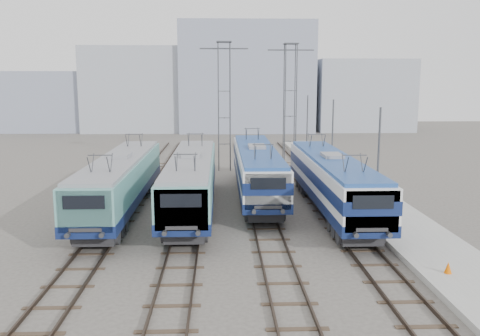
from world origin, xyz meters
name	(u,v)px	position (x,y,z in m)	size (l,w,h in m)	color
ground	(228,240)	(0.00, 0.00, 0.00)	(160.00, 160.00, 0.00)	#514C47
platform	(372,201)	(10.20, 8.00, 0.15)	(4.00, 70.00, 0.30)	#9E9E99
locomotive_far_left	(121,180)	(-6.75, 5.85, 2.24)	(2.84, 17.93, 3.37)	#101D4A
locomotive_center_left	(192,179)	(-2.25, 6.02, 2.23)	(2.84, 17.91, 3.37)	#101D4A
locomotive_center_right	(257,167)	(2.25, 9.95, 2.30)	(2.85, 18.01, 3.39)	#101D4A
locomotive_far_right	(332,179)	(6.75, 5.42, 2.29)	(2.83, 17.92, 3.37)	#101D4A
catenary_tower_west	(224,100)	(0.00, 22.00, 6.64)	(4.50, 1.20, 12.00)	#3F4247
catenary_tower_east	(290,99)	(6.50, 24.00, 6.64)	(4.50, 1.20, 12.00)	#3F4247
mast_front	(378,169)	(8.60, 2.00, 3.50)	(0.12, 0.12, 7.00)	#3F4247
mast_mid	(332,143)	(8.60, 14.00, 3.50)	(0.12, 0.12, 7.00)	#3F4247
mast_rear	(307,129)	(8.60, 26.00, 3.50)	(0.12, 0.12, 7.00)	#3F4247
safety_cone	(448,268)	(9.36, -5.83, 0.55)	(0.32, 0.32, 0.51)	#E35D00
building_west	(141,90)	(-14.00, 62.00, 7.00)	(18.00, 12.00, 14.00)	#989FAA
building_center	(246,78)	(4.00, 62.00, 9.00)	(22.00, 14.00, 18.00)	#838BA1
building_east	(361,95)	(24.00, 62.00, 6.00)	(16.00, 12.00, 12.00)	#989FAA
building_far_west	(46,101)	(-30.00, 62.00, 5.00)	(14.00, 10.00, 10.00)	#838BA1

